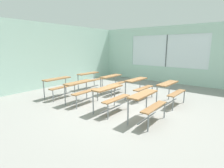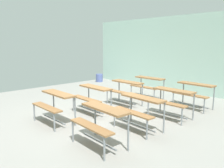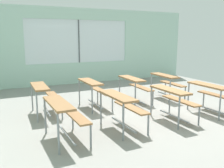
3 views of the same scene
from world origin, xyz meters
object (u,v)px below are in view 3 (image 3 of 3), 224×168
Objects in this scene: desk_bench_r1c1 at (135,84)px; desk_bench_r2c0 at (122,103)px; desk_bench_r3c0 at (65,111)px; desk_bench_r3c1 at (45,92)px; desk_bench_r2c1 at (94,87)px; desk_bench_r0c1 at (167,80)px; desk_bench_r0c0 at (211,91)px; desk_bench_r1c0 at (173,96)px.

desk_bench_r2c0 is at bearing 145.11° from desk_bench_r1c1.
desk_bench_r3c0 is 0.99× the size of desk_bench_r3c1.
desk_bench_r2c1 is 0.99× the size of desk_bench_r3c0.
desk_bench_r0c1 is 3.03m from desk_bench_r2c0.
desk_bench_r0c0 is 0.99× the size of desk_bench_r3c1.
desk_bench_r0c0 is 1.72m from desk_bench_r0c1.
desk_bench_r0c1 is 2.42m from desk_bench_r2c1.
desk_bench_r0c1 is at bearing -0.63° from desk_bench_r0c0.
desk_bench_r1c1 is 1.02× the size of desk_bench_r2c1.
desk_bench_r2c0 is 2.07m from desk_bench_r3c1.
desk_bench_r1c0 is 2.12m from desk_bench_r2c1.
desk_bench_r2c0 is at bearing 90.48° from desk_bench_r1c0.
desk_bench_r1c0 and desk_bench_r1c1 have the same top height.
desk_bench_r3c1 is at bearing 0.18° from desk_bench_r3c0.
desk_bench_r0c0 is 1.17m from desk_bench_r1c0.
desk_bench_r2c0 and desk_bench_r2c1 have the same top height.
desk_bench_r2c1 is 1.30m from desk_bench_r3c1.
desk_bench_r0c0 is at bearing -112.18° from desk_bench_r3c1.
desk_bench_r0c1 and desk_bench_r3c1 have the same top height.
desk_bench_r3c1 is (-0.07, 3.71, 0.00)m from desk_bench_r0c1.
desk_bench_r3c0 is at bearing 90.95° from desk_bench_r2c0.
desk_bench_r1c1 is 1.01× the size of desk_bench_r3c0.
desk_bench_r0c1 is at bearing -65.25° from desk_bench_r3c0.
desk_bench_r1c0 is 1.00× the size of desk_bench_r3c0.
desk_bench_r3c1 is (1.65, 3.70, 0.00)m from desk_bench_r0c0.
desk_bench_r1c0 is at bearing 148.45° from desk_bench_r0c1.
desk_bench_r0c1 is 1.18m from desk_bench_r1c1.
desk_bench_r0c0 and desk_bench_r1c0 have the same top height.
desk_bench_r1c1 is (1.69, 0.00, 0.00)m from desk_bench_r1c0.
desk_bench_r2c1 is at bearing 93.11° from desk_bench_r0c1.
desk_bench_r3c1 is at bearing 93.26° from desk_bench_r1c1.
desk_bench_r1c0 is 3.03m from desk_bench_r3c1.
desk_bench_r3c0 is at bearing 144.34° from desk_bench_r2c1.
desk_bench_r2c0 is 0.99× the size of desk_bench_r3c1.
desk_bench_r2c1 is 0.98× the size of desk_bench_r3c1.
desk_bench_r0c1 and desk_bench_r3c0 have the same top height.
desk_bench_r3c0 is at bearing 127.42° from desk_bench_r1c1.
desk_bench_r2c0 is at bearing 127.63° from desk_bench_r0c1.
desk_bench_r1c0 is 1.30m from desk_bench_r2c0.
desk_bench_r1c0 is at bearing -90.19° from desk_bench_r3c0.
desk_bench_r1c0 is (-0.01, 1.17, 0.00)m from desk_bench_r0c0.
desk_bench_r0c1 is 4.08m from desk_bench_r3c0.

